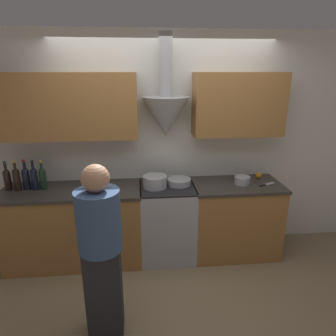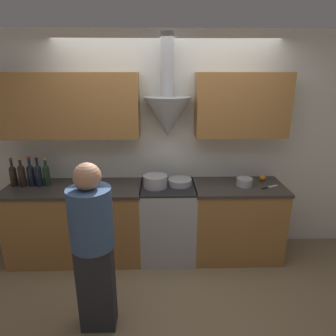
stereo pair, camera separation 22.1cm
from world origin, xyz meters
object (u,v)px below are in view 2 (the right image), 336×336
at_px(wine_bottle_0, 13,175).
at_px(person_foreground_left, 93,243).
at_px(wine_bottle_3, 39,175).
at_px(wine_bottle_1, 22,174).
at_px(stock_pot, 155,181).
at_px(mixing_bowl, 180,182).
at_px(saucepan, 244,182).
at_px(wine_bottle_4, 47,174).
at_px(wine_bottle_2, 31,174).
at_px(stove_range, 168,221).
at_px(orange_fruit, 263,177).

height_order(wine_bottle_0, person_foreground_left, person_foreground_left).
bearing_deg(wine_bottle_3, person_foreground_left, -53.03).
xyz_separation_m(wine_bottle_1, stock_pot, (1.51, -0.06, -0.07)).
height_order(wine_bottle_0, mixing_bowl, wine_bottle_0).
xyz_separation_m(stock_pot, mixing_bowl, (0.28, 0.06, -0.03)).
height_order(wine_bottle_3, mixing_bowl, wine_bottle_3).
bearing_deg(wine_bottle_0, saucepan, -1.54).
relative_size(wine_bottle_4, mixing_bowl, 1.20).
bearing_deg(wine_bottle_2, wine_bottle_1, -166.93).
distance_m(stove_range, mixing_bowl, 0.50).
distance_m(mixing_bowl, orange_fruit, 1.01).
distance_m(wine_bottle_3, wine_bottle_4, 0.09).
distance_m(wine_bottle_1, saucepan, 2.53).
relative_size(saucepan, person_foreground_left, 0.12).
bearing_deg(saucepan, wine_bottle_3, 178.82).
xyz_separation_m(wine_bottle_4, person_foreground_left, (0.75, -1.12, -0.21)).
distance_m(stove_range, stock_pot, 0.54).
relative_size(stove_range, wine_bottle_3, 2.69).
bearing_deg(saucepan, stove_range, 179.19).
distance_m(wine_bottle_0, mixing_bowl, 1.91).
distance_m(wine_bottle_2, stock_pot, 1.42).
xyz_separation_m(wine_bottle_2, mixing_bowl, (1.70, -0.02, -0.10)).
xyz_separation_m(stove_range, wine_bottle_4, (-1.38, 0.05, 0.58)).
distance_m(wine_bottle_4, person_foreground_left, 1.36).
distance_m(wine_bottle_0, wine_bottle_4, 0.38).
xyz_separation_m(wine_bottle_0, stock_pot, (1.62, -0.08, -0.07)).
bearing_deg(mixing_bowl, wine_bottle_3, -180.00).
xyz_separation_m(wine_bottle_0, wine_bottle_2, (0.20, -0.00, 0.01)).
bearing_deg(stove_range, mixing_bowl, 14.36).
bearing_deg(stove_range, wine_bottle_2, 177.89).
xyz_separation_m(wine_bottle_1, wine_bottle_2, (0.09, 0.02, -0.00)).
relative_size(orange_fruit, saucepan, 0.42).
height_order(wine_bottle_3, wine_bottle_4, wine_bottle_3).
distance_m(orange_fruit, person_foreground_left, 2.16).
distance_m(wine_bottle_4, mixing_bowl, 1.52).
height_order(stove_range, wine_bottle_4, wine_bottle_4).
distance_m(wine_bottle_0, wine_bottle_3, 0.30).
distance_m(stove_range, saucepan, 1.01).
height_order(mixing_bowl, person_foreground_left, person_foreground_left).
height_order(stock_pot, person_foreground_left, person_foreground_left).
bearing_deg(orange_fruit, stock_pot, -172.38).
bearing_deg(wine_bottle_1, person_foreground_left, -47.34).
xyz_separation_m(orange_fruit, saucepan, (-0.27, -0.16, 0.01)).
bearing_deg(stove_range, wine_bottle_0, 178.09).
height_order(stove_range, wine_bottle_1, wine_bottle_1).
xyz_separation_m(wine_bottle_2, wine_bottle_3, (0.10, -0.02, 0.00)).
xyz_separation_m(stock_pot, saucepan, (1.02, 0.01, -0.02)).
relative_size(wine_bottle_0, orange_fruit, 4.33).
bearing_deg(wine_bottle_0, wine_bottle_1, -11.57).
height_order(wine_bottle_2, person_foreground_left, person_foreground_left).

